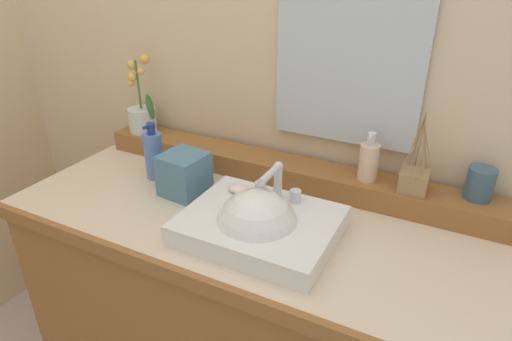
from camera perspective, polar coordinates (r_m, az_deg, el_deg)
The scene contains 12 objects.
wall_back at distance 1.51m, azimuth 7.06°, elevation 16.26°, with size 3.38×0.20×2.51m, color beige.
vanity_cabinet at distance 1.57m, azimuth -0.52°, elevation -18.39°, with size 1.46×0.63×0.83m.
back_ledge at distance 1.48m, azimuth 3.66°, elevation -0.03°, with size 1.38×0.13×0.07m, color brown.
sink_basin at distance 1.19m, azimuth 0.30°, elevation -7.41°, with size 0.41×0.33×0.26m.
soap_bar at distance 1.29m, azimuth -2.15°, elevation -2.35°, with size 0.07×0.04×0.02m, color beige.
potted_plant at distance 1.73m, azimuth -14.57°, elevation 7.33°, with size 0.11×0.10×0.29m.
soap_dispenser at distance 1.36m, azimuth 14.39°, elevation 1.23°, with size 0.06×0.06×0.15m.
tumbler_cup at distance 1.37m, azimuth 27.03°, elevation -1.50°, with size 0.08×0.08×0.09m, color #395669.
reed_diffuser at distance 1.34m, azimuth 19.83°, elevation -1.16°, with size 0.09×0.11×0.24m.
lotion_bottle at distance 1.51m, azimuth -13.10°, elevation 2.01°, with size 0.06×0.07×0.20m.
tissue_box at distance 1.40m, azimuth -9.28°, elevation -0.47°, with size 0.13×0.13×0.13m, color teal.
mirror at distance 1.36m, azimuth 11.99°, elevation 14.99°, with size 0.45×0.02×0.57m, color silver.
Camera 1 is at (0.52, -0.98, 1.52)m, focal length 30.87 mm.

